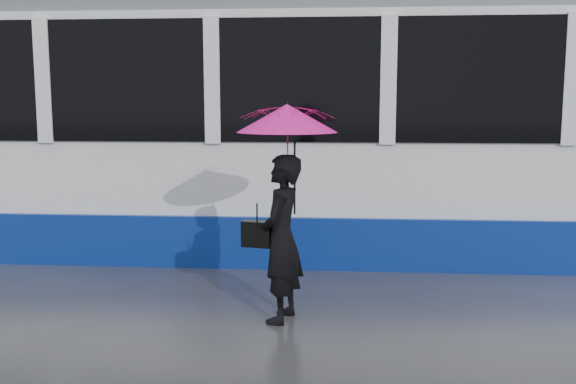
{
  "coord_description": "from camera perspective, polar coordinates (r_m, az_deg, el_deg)",
  "views": [
    {
      "loc": [
        2.01,
        -6.08,
        1.95
      ],
      "look_at": [
        1.53,
        -0.01,
        1.1
      ],
      "focal_mm": 40.0,
      "sensor_mm": 36.0,
      "label": 1
    }
  ],
  "objects": [
    {
      "name": "ground",
      "position": [
        6.69,
        -13.38,
        -9.21
      ],
      "size": [
        90.0,
        90.0,
        0.0
      ],
      "primitive_type": "plane",
      "color": "#29292E",
      "rests_on": "ground"
    },
    {
      "name": "rails",
      "position": [
        9.02,
        -8.53,
        -4.55
      ],
      "size": [
        34.0,
        1.51,
        0.02
      ],
      "color": "#3F3D38",
      "rests_on": "ground"
    },
    {
      "name": "woman",
      "position": [
        5.71,
        -0.59,
        -4.18
      ],
      "size": [
        0.47,
        0.61,
        1.5
      ],
      "primitive_type": "imported",
      "rotation": [
        0.0,
        0.0,
        -1.78
      ],
      "color": "black",
      "rests_on": "ground"
    },
    {
      "name": "umbrella",
      "position": [
        5.59,
        -0.09,
        4.82
      ],
      "size": [
        1.05,
        1.05,
        1.01
      ],
      "rotation": [
        0.0,
        0.0,
        -0.21
      ],
      "color": "#F51490",
      "rests_on": "ground"
    },
    {
      "name": "handbag",
      "position": [
        5.75,
        -2.76,
        -3.74
      ],
      "size": [
        0.29,
        0.17,
        0.41
      ],
      "rotation": [
        0.0,
        0.0,
        -0.21
      ],
      "color": "black",
      "rests_on": "ground"
    }
  ]
}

